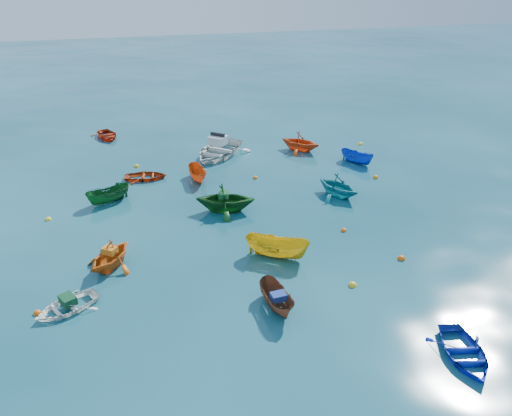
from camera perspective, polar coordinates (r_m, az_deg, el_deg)
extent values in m
plane|color=#093743|center=(24.48, 3.08, -5.93)|extent=(160.00, 160.00, 0.00)
imported|color=white|center=(22.73, -20.75, -10.79)|extent=(3.26, 2.97, 0.55)
imported|color=brown|center=(21.44, 2.38, -11.27)|extent=(1.23, 2.73, 1.03)
imported|color=#0D23A3|center=(20.67, 22.58, -15.45)|extent=(2.72, 3.39, 0.63)
imported|color=#D25E13|center=(24.91, -16.18, -6.45)|extent=(3.58, 3.65, 1.46)
imported|color=gold|center=(24.69, 2.41, -5.60)|extent=(3.38, 2.75, 1.25)
imported|color=teal|center=(31.28, 9.28, 1.42)|extent=(3.58, 3.75, 1.53)
imported|color=#A7330D|center=(34.05, -12.45, 3.28)|extent=(3.02, 2.36, 0.57)
imported|color=#CE4D13|center=(33.29, -6.63, 3.20)|extent=(1.16, 2.72, 1.03)
imported|color=#114916|center=(29.06, -3.48, -0.33)|extent=(4.03, 3.71, 1.77)
imported|color=#0D33A6|center=(36.67, 11.39, 5.10)|extent=(2.22, 2.73, 1.01)
imported|color=#A8250E|center=(42.89, -16.65, 7.69)|extent=(2.88, 3.48, 0.63)
imported|color=#D34613|center=(38.46, 5.04, 6.56)|extent=(4.00, 3.99, 1.60)
imported|color=#114C20|center=(31.33, -16.40, 0.67)|extent=(2.96, 2.11, 1.07)
imported|color=silver|center=(37.40, -4.32, 6.00)|extent=(6.12, 6.25, 1.66)
cube|color=#0F3F22|center=(22.50, -20.71, -9.78)|extent=(0.82, 0.88, 0.35)
cube|color=navy|center=(20.93, 2.58, -10.07)|extent=(0.66, 0.52, 0.30)
cube|color=orange|center=(24.49, -16.37, -4.66)|extent=(0.79, 0.76, 0.31)
cube|color=#134E23|center=(28.60, -3.74, 1.56)|extent=(0.71, 0.82, 0.34)
sphere|color=#E8570C|center=(22.96, -23.69, -10.99)|extent=(0.33, 0.33, 0.33)
sphere|color=yellow|center=(23.08, 10.97, -8.69)|extent=(0.37, 0.37, 0.37)
sphere|color=#E7510C|center=(25.50, 16.25, -5.63)|extent=(0.38, 0.38, 0.38)
sphere|color=yellow|center=(30.36, -22.64, -1.25)|extent=(0.34, 0.34, 0.34)
sphere|color=orange|center=(33.34, -0.09, 3.42)|extent=(0.34, 0.34, 0.34)
sphere|color=yellow|center=(30.55, -4.43, 1.06)|extent=(0.31, 0.31, 0.31)
sphere|color=#F65F0D|center=(27.32, 9.98, -2.59)|extent=(0.32, 0.32, 0.32)
sphere|color=gold|center=(36.23, -13.50, 4.61)|extent=(0.36, 0.36, 0.36)
sphere|color=orange|center=(34.34, 13.49, 3.36)|extent=(0.37, 0.37, 0.37)
sphere|color=yellow|center=(40.43, 11.83, 7.11)|extent=(0.38, 0.38, 0.38)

